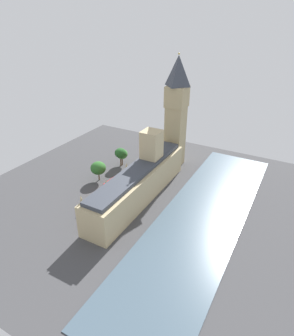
{
  "coord_description": "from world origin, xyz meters",
  "views": [
    {
      "loc": [
        -54.6,
        87.28,
        68.84
      ],
      "look_at": [
        1.0,
        -12.67,
        7.64
      ],
      "focal_mm": 31.01,
      "sensor_mm": 36.0,
      "label": 1
    }
  ],
  "objects": [
    {
      "name": "ground_plane",
      "position": [
        0.0,
        0.0,
        0.0
      ],
      "size": [
        132.11,
        132.11,
        0.0
      ],
      "primitive_type": "plane",
      "color": "#424244"
    },
    {
      "name": "double_decker_bus_midblock",
      "position": [
        11.47,
        -0.76,
        2.63
      ],
      "size": [
        3.03,
        10.6,
        4.75
      ],
      "rotation": [
        0.0,
        0.0,
        3.1
      ],
      "color": "red",
      "rests_on": "ground"
    },
    {
      "name": "car_black_under_trees",
      "position": [
        11.74,
        -17.56,
        0.89
      ],
      "size": [
        1.99,
        4.37,
        1.74
      ],
      "rotation": [
        0.0,
        0.0,
        3.1
      ],
      "color": "black",
      "rests_on": "ground"
    },
    {
      "name": "pedestrian_far_end",
      "position": [
        6.37,
        21.89,
        0.76
      ],
      "size": [
        0.59,
        0.67,
        1.69
      ],
      "rotation": [
        0.0,
        0.0,
        5.99
      ],
      "color": "black",
      "rests_on": "ground"
    },
    {
      "name": "river_thames",
      "position": [
        -29.93,
        0.0,
        0.12
      ],
      "size": [
        29.65,
        118.89,
        0.25
      ],
      "primitive_type": "cube",
      "color": "#475B6B",
      "rests_on": "ground"
    },
    {
      "name": "pedestrian_leading",
      "position": [
        6.32,
        8.24,
        0.76
      ],
      "size": [
        0.62,
        0.69,
        1.68
      ],
      "rotation": [
        0.0,
        0.0,
        0.43
      ],
      "color": "maroon",
      "rests_on": "ground"
    },
    {
      "name": "car_blue_corner",
      "position": [
        11.25,
        20.2,
        0.89
      ],
      "size": [
        2.07,
        4.59,
        1.74
      ],
      "rotation": [
        0.0,
        0.0,
        3.07
      ],
      "color": "navy",
      "rests_on": "ground"
    },
    {
      "name": "pedestrian_near_tower",
      "position": [
        5.5,
        -6.88,
        0.68
      ],
      "size": [
        0.64,
        0.6,
        1.5
      ],
      "rotation": [
        0.0,
        0.0,
        0.93
      ],
      "color": "navy",
      "rests_on": "ground"
    },
    {
      "name": "plane_tree_opposite_hall",
      "position": [
        20.66,
        -20.65,
        7.25
      ],
      "size": [
        5.7,
        5.7,
        9.72
      ],
      "color": "brown",
      "rests_on": "ground"
    },
    {
      "name": "plane_tree_kerbside",
      "position": [
        20.96,
        -22.42,
        5.87
      ],
      "size": [
        5.83,
        5.83,
        8.38
      ],
      "color": "brown",
      "rests_on": "ground"
    },
    {
      "name": "parliament_building",
      "position": [
        -1.99,
        -1.45,
        7.79
      ],
      "size": [
        12.04,
        62.11,
        26.29
      ],
      "color": "tan",
      "rests_on": "ground"
    },
    {
      "name": "clock_tower",
      "position": [
        -1.73,
        -36.22,
        27.83
      ],
      "size": [
        9.37,
        9.37,
        53.8
      ],
      "color": "tan",
      "rests_on": "ground"
    },
    {
      "name": "plane_tree_by_river_gate",
      "position": [
        21.78,
        -4.05,
        6.23
      ],
      "size": [
        7.04,
        7.04,
        9.24
      ],
      "color": "brown",
      "rests_on": "ground"
    },
    {
      "name": "street_lamp_trailing",
      "position": [
        21.56,
        -22.89,
        4.17
      ],
      "size": [
        0.56,
        0.56,
        5.92
      ],
      "color": "black",
      "rests_on": "ground"
    }
  ]
}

